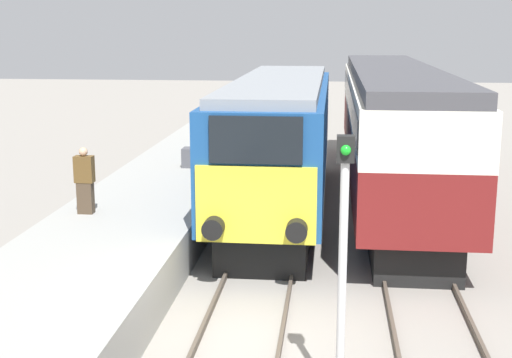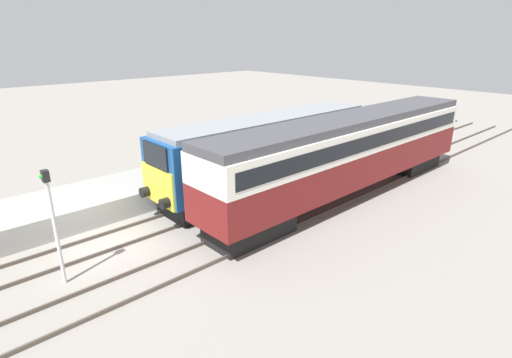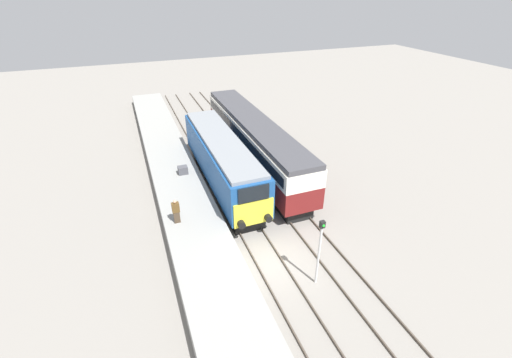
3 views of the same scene
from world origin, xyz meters
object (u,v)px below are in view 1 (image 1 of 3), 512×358
(locomotive, at_px, (280,138))
(signal_post, at_px, (343,251))
(person_on_platform, at_px, (85,181))
(luggage_crate, at_px, (194,157))
(passenger_carriage, at_px, (392,119))

(locomotive, height_order, signal_post, signal_post)
(person_on_platform, bearing_deg, luggage_crate, 76.16)
(passenger_carriage, bearing_deg, luggage_crate, -169.37)
(locomotive, relative_size, passenger_carriage, 0.76)
(passenger_carriage, bearing_deg, signal_post, -97.21)
(locomotive, bearing_deg, signal_post, -81.33)
(passenger_carriage, relative_size, person_on_platform, 11.24)
(signal_post, bearing_deg, luggage_crate, 110.08)
(locomotive, bearing_deg, person_on_platform, -131.70)
(passenger_carriage, height_order, person_on_platform, passenger_carriage)
(passenger_carriage, height_order, luggage_crate, passenger_carriage)
(person_on_platform, height_order, signal_post, signal_post)
(person_on_platform, xyz_separation_m, signal_post, (5.94, -6.39, 0.54))
(person_on_platform, distance_m, signal_post, 8.74)
(locomotive, xyz_separation_m, passenger_carriage, (3.40, 2.29, 0.32))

